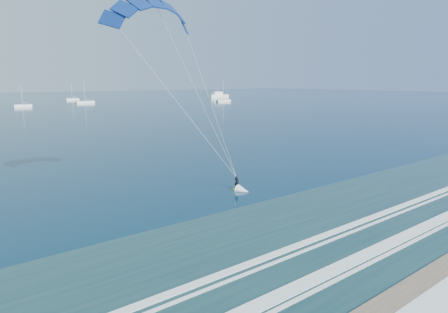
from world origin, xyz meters
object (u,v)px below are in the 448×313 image
object	(u,v)px
sailboat_5	(85,102)
sailboat_4	(72,99)
kitesurfer_rig	(201,102)
sailboat_6	(223,101)
motor_yacht	(218,95)
sailboat_3	(23,106)

from	to	relation	value
sailboat_5	sailboat_4	bearing A→B (deg)	81.63
kitesurfer_rig	sailboat_6	distance (m)	193.85
motor_yacht	sailboat_5	xyz separation A→B (m)	(-98.13, -9.73, -1.00)
kitesurfer_rig	sailboat_4	size ratio (longest dim) A/B	1.83
sailboat_4	sailboat_6	world-z (taller)	sailboat_6
kitesurfer_rig	sailboat_4	bearing A→B (deg)	74.96
sailboat_4	sailboat_5	world-z (taller)	sailboat_5
motor_yacht	sailboat_4	bearing A→B (deg)	163.02
motor_yacht	sailboat_5	world-z (taller)	sailboat_5
motor_yacht	sailboat_6	xyz separation A→B (m)	(-30.32, -44.19, -1.01)
sailboat_5	sailboat_6	world-z (taller)	sailboat_5
sailboat_3	sailboat_5	xyz separation A→B (m)	(33.86, 14.13, 0.02)
kitesurfer_rig	sailboat_3	bearing A→B (deg)	83.19
sailboat_3	sailboat_5	size ratio (longest dim) A/B	0.80
kitesurfer_rig	sailboat_6	xyz separation A→B (m)	(122.06, 150.31, -9.29)
sailboat_5	sailboat_6	bearing A→B (deg)	-26.94
kitesurfer_rig	sailboat_5	xyz separation A→B (m)	(54.25, 184.78, -9.28)
sailboat_4	kitesurfer_rig	bearing A→B (deg)	-105.04
motor_yacht	sailboat_3	size ratio (longest dim) A/B	1.48
sailboat_4	sailboat_5	xyz separation A→B (m)	(-5.59, -37.98, 0.02)
motor_yacht	sailboat_4	size ratio (longest dim) A/B	1.45
kitesurfer_rig	sailboat_6	size ratio (longest dim) A/B	1.57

